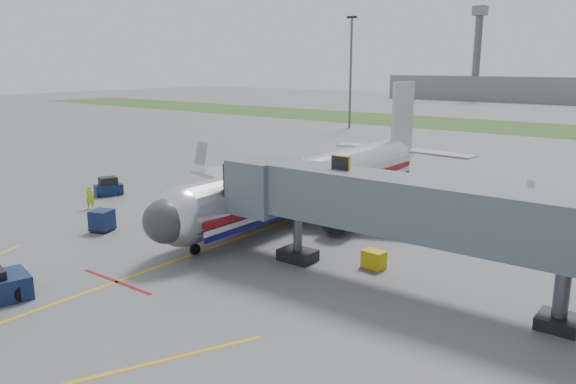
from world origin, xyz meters
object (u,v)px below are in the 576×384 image
Objects in this scene: belt_loader at (282,203)px; ramp_worker at (90,198)px; airliner at (314,180)px; baggage_tug at (108,187)px.

ramp_worker is (-12.93, -9.65, 0.45)m from belt_loader.
airliner is 12.99× the size of baggage_tug.
airliner is 19.77m from baggage_tug.
belt_loader reaches higher than baggage_tug.
ramp_worker is (3.07, -3.94, 0.21)m from baggage_tug.
ramp_worker is at bearing -52.07° from baggage_tug.
airliner is 8.26× the size of belt_loader.
ramp_worker is (-15.44, -10.64, -1.68)m from airliner.
baggage_tug is 0.64× the size of belt_loader.
belt_loader is 16.14m from ramp_worker.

